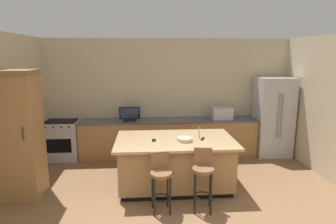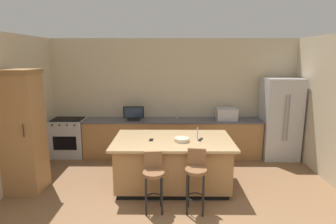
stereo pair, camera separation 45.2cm
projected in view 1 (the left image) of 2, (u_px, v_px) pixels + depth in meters
The scene contains 16 objects.
wall_back at pixel (168, 97), 7.04m from camera, with size 6.50×0.12×2.83m, color beige.
wall_left at pixel (1, 115), 4.83m from camera, with size 0.12×4.45×2.83m, color beige.
counter_back at pixel (169, 138), 6.86m from camera, with size 4.25×0.62×0.91m.
kitchen_island at pixel (175, 162), 5.25m from camera, with size 2.17×1.32×0.92m.
refrigerator at pixel (272, 117), 6.88m from camera, with size 0.83×0.77×1.91m.
range_oven at pixel (63, 140), 6.67m from camera, with size 0.78×0.63×0.93m.
cabinet_tower at pixel (20, 133), 4.75m from camera, with size 0.66×0.63×2.20m.
microwave at pixel (222, 113), 6.83m from camera, with size 0.48×0.36×0.28m, color #B7BABF.
tv_monitor at pixel (130, 115), 6.62m from camera, with size 0.49×0.16×0.33m.
sink_faucet_back at pixel (173, 114), 6.85m from camera, with size 0.02×0.02×0.24m, color #B2B2B7.
sink_faucet_island at pixel (200, 133), 5.17m from camera, with size 0.02×0.02×0.22m, color #B2B2B7.
bar_stool_left at pixel (161, 177), 4.38m from camera, with size 0.34×0.35×0.94m.
bar_stool_right at pixel (203, 174), 4.41m from camera, with size 0.34×0.36×0.99m.
fruit_bowl at pixel (185, 139), 5.03m from camera, with size 0.27×0.27×0.07m, color beige.
cell_phone at pixel (154, 140), 5.08m from camera, with size 0.07×0.15×0.01m, color black.
tv_remote at pixel (203, 139), 5.15m from camera, with size 0.04×0.17×0.02m, color black.
Camera 1 is at (-0.54, -2.91, 2.43)m, focal length 30.08 mm.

